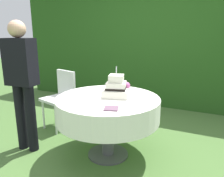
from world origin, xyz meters
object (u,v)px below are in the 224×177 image
object	(u,v)px
serving_plate_near	(138,105)
wedding_cake	(117,88)
cake_table	(108,109)
garden_chair	(61,94)
serving_plate_left	(118,87)
standing_person	(22,78)
napkin_stack	(111,108)
serving_plate_far	(74,95)

from	to	relation	value
serving_plate_near	wedding_cake	bearing A→B (deg)	147.41
cake_table	garden_chair	distance (m)	1.12
serving_plate_near	garden_chair	size ratio (longest dim) A/B	0.14
serving_plate_left	standing_person	size ratio (longest dim) A/B	0.08
serving_plate_left	garden_chair	bearing A→B (deg)	-179.42
napkin_stack	garden_chair	bearing A→B (deg)	146.47
cake_table	serving_plate_left	size ratio (longest dim) A/B	9.05
serving_plate_far	cake_table	bearing A→B (deg)	13.27
serving_plate_far	serving_plate_near	bearing A→B (deg)	-1.95
serving_plate_far	serving_plate_left	size ratio (longest dim) A/B	0.80
garden_chair	standing_person	size ratio (longest dim) A/B	0.56
serving_plate_left	garden_chair	world-z (taller)	garden_chair
serving_plate_far	standing_person	world-z (taller)	standing_person
serving_plate_far	standing_person	bearing A→B (deg)	-161.44
wedding_cake	serving_plate_far	size ratio (longest dim) A/B	3.37
serving_plate_far	garden_chair	xyz separation A→B (m)	(-0.62, 0.56, -0.20)
serving_plate_near	serving_plate_far	world-z (taller)	same
wedding_cake	napkin_stack	bearing A→B (deg)	-73.39
cake_table	napkin_stack	xyz separation A→B (m)	(0.20, -0.34, 0.14)
cake_table	wedding_cake	bearing A→B (deg)	51.54
napkin_stack	garden_chair	world-z (taller)	garden_chair
serving_plate_far	serving_plate_left	distance (m)	0.66
serving_plate_far	napkin_stack	xyz separation A→B (m)	(0.60, -0.25, 0.00)
wedding_cake	serving_plate_far	distance (m)	0.52
napkin_stack	standing_person	distance (m)	1.21
serving_plate_near	serving_plate_far	xyz separation A→B (m)	(-0.81, 0.03, 0.00)
garden_chair	standing_person	bearing A→B (deg)	-88.33
cake_table	napkin_stack	world-z (taller)	napkin_stack
serving_plate_far	garden_chair	bearing A→B (deg)	137.64
cake_table	wedding_cake	size ratio (longest dim) A/B	3.36
wedding_cake	serving_plate_far	world-z (taller)	wedding_cake
standing_person	serving_plate_far	bearing A→B (deg)	18.56
cake_table	serving_plate_left	distance (m)	0.50
wedding_cake	serving_plate_left	distance (m)	0.42
wedding_cake	standing_person	distance (m)	1.14
cake_table	napkin_stack	distance (m)	0.42
wedding_cake	serving_plate_left	bearing A→B (deg)	111.20
napkin_stack	standing_person	size ratio (longest dim) A/B	0.09
standing_person	wedding_cake	bearing A→B (deg)	19.86
napkin_stack	standing_person	bearing A→B (deg)	177.72
cake_table	wedding_cake	xyz separation A→B (m)	(0.07, 0.09, 0.24)
serving_plate_near	napkin_stack	distance (m)	0.30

